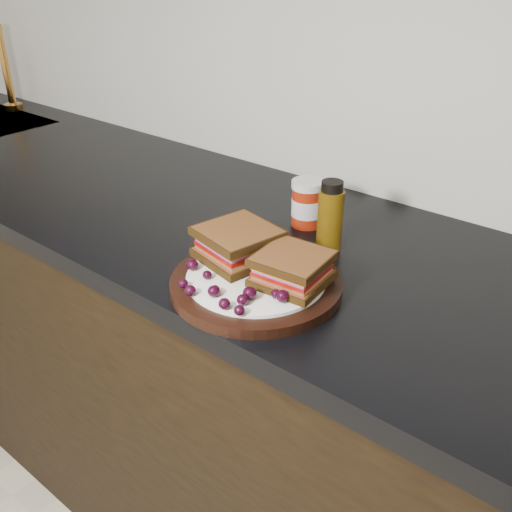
% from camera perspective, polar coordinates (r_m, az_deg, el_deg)
% --- Properties ---
extents(base_cabinets, '(3.96, 0.58, 0.86)m').
position_cam_1_polar(base_cabinets, '(1.47, -5.06, -12.20)').
color(base_cabinets, black).
rests_on(base_cabinets, ground_plane).
extents(countertop, '(3.98, 0.60, 0.04)m').
position_cam_1_polar(countertop, '(1.23, -5.96, 3.86)').
color(countertop, black).
rests_on(countertop, base_cabinets).
extents(faucet, '(0.06, 0.22, 0.28)m').
position_cam_1_polar(faucet, '(2.12, -23.77, 16.93)').
color(faucet, '#C88432').
rests_on(faucet, countertop).
extents(plate, '(0.28, 0.28, 0.02)m').
position_cam_1_polar(plate, '(0.93, 0.00, -2.76)').
color(plate, black).
rests_on(plate, countertop).
extents(sandwich_left, '(0.14, 0.14, 0.05)m').
position_cam_1_polar(sandwich_left, '(0.96, -1.81, 1.24)').
color(sandwich_left, brown).
rests_on(sandwich_left, plate).
extents(sandwich_right, '(0.12, 0.12, 0.05)m').
position_cam_1_polar(sandwich_right, '(0.89, 3.66, -1.27)').
color(sandwich_right, brown).
rests_on(sandwich_right, plate).
extents(grape_0, '(0.02, 0.02, 0.02)m').
position_cam_1_polar(grape_0, '(0.94, -6.39, -0.87)').
color(grape_0, black).
rests_on(grape_0, plate).
extents(grape_1, '(0.02, 0.02, 0.01)m').
position_cam_1_polar(grape_1, '(0.91, -4.91, -1.90)').
color(grape_1, black).
rests_on(grape_1, plate).
extents(grape_2, '(0.02, 0.02, 0.01)m').
position_cam_1_polar(grape_2, '(0.89, -7.29, -2.74)').
color(grape_2, black).
rests_on(grape_2, plate).
extents(grape_3, '(0.02, 0.02, 0.02)m').
position_cam_1_polar(grape_3, '(0.87, -6.60, -3.45)').
color(grape_3, black).
rests_on(grape_3, plate).
extents(grape_4, '(0.02, 0.02, 0.02)m').
position_cam_1_polar(grape_4, '(0.87, -4.25, -3.53)').
color(grape_4, black).
rests_on(grape_4, plate).
extents(grape_5, '(0.01, 0.01, 0.01)m').
position_cam_1_polar(grape_5, '(0.87, -4.11, -3.35)').
color(grape_5, black).
rests_on(grape_5, plate).
extents(grape_6, '(0.02, 0.02, 0.02)m').
position_cam_1_polar(grape_6, '(0.84, -3.18, -4.79)').
color(grape_6, black).
rests_on(grape_6, plate).
extents(grape_7, '(0.02, 0.02, 0.02)m').
position_cam_1_polar(grape_7, '(0.82, -1.68, -5.45)').
color(grape_7, black).
rests_on(grape_7, plate).
extents(grape_8, '(0.02, 0.02, 0.02)m').
position_cam_1_polar(grape_8, '(0.84, -1.35, -4.40)').
color(grape_8, black).
rests_on(grape_8, plate).
extents(grape_9, '(0.02, 0.02, 0.02)m').
position_cam_1_polar(grape_9, '(0.86, -0.64, -3.73)').
color(grape_9, black).
rests_on(grape_9, plate).
extents(grape_10, '(0.02, 0.02, 0.02)m').
position_cam_1_polar(grape_10, '(0.85, 2.67, -4.02)').
color(grape_10, black).
rests_on(grape_10, plate).
extents(grape_11, '(0.02, 0.02, 0.01)m').
position_cam_1_polar(grape_11, '(0.86, 2.02, -3.81)').
color(grape_11, black).
rests_on(grape_11, plate).
extents(grape_12, '(0.02, 0.02, 0.01)m').
position_cam_1_polar(grape_12, '(0.86, 4.37, -3.93)').
color(grape_12, black).
rests_on(grape_12, plate).
extents(grape_13, '(0.02, 0.02, 0.01)m').
position_cam_1_polar(grape_13, '(0.88, 5.52, -3.29)').
color(grape_13, black).
rests_on(grape_13, plate).
extents(grape_14, '(0.02, 0.02, 0.02)m').
position_cam_1_polar(grape_14, '(0.90, 4.82, -2.15)').
color(grape_14, black).
rests_on(grape_14, plate).
extents(grape_15, '(0.02, 0.02, 0.02)m').
position_cam_1_polar(grape_15, '(0.92, 3.55, -1.49)').
color(grape_15, black).
rests_on(grape_15, plate).
extents(grape_16, '(0.02, 0.02, 0.02)m').
position_cam_1_polar(grape_16, '(0.97, -0.72, 0.33)').
color(grape_16, black).
rests_on(grape_16, plate).
extents(grape_17, '(0.02, 0.02, 0.02)m').
position_cam_1_polar(grape_17, '(0.96, -1.44, 0.12)').
color(grape_17, black).
rests_on(grape_17, plate).
extents(grape_18, '(0.02, 0.02, 0.02)m').
position_cam_1_polar(grape_18, '(0.98, -3.34, 0.83)').
color(grape_18, black).
rests_on(grape_18, plate).
extents(grape_19, '(0.02, 0.02, 0.02)m').
position_cam_1_polar(grape_19, '(0.97, -3.66, 0.30)').
color(grape_19, black).
rests_on(grape_19, plate).
extents(grape_20, '(0.02, 0.02, 0.02)m').
position_cam_1_polar(grape_20, '(0.94, -3.63, -0.75)').
color(grape_20, black).
rests_on(grape_20, plate).
extents(grape_21, '(0.02, 0.02, 0.02)m').
position_cam_1_polar(grape_21, '(0.96, -0.51, -0.06)').
color(grape_21, black).
rests_on(grape_21, plate).
extents(grape_22, '(0.02, 0.02, 0.01)m').
position_cam_1_polar(grape_22, '(0.97, -2.03, 0.13)').
color(grape_22, black).
rests_on(grape_22, plate).
extents(grape_23, '(0.02, 0.02, 0.02)m').
position_cam_1_polar(grape_23, '(0.98, -3.65, 0.74)').
color(grape_23, black).
rests_on(grape_23, plate).
extents(condiment_jar, '(0.07, 0.07, 0.09)m').
position_cam_1_polar(condiment_jar, '(1.13, 5.12, 5.27)').
color(condiment_jar, '#9D220B').
rests_on(condiment_jar, countertop).
extents(oil_bottle, '(0.05, 0.05, 0.13)m').
position_cam_1_polar(oil_bottle, '(1.04, 7.45, 4.06)').
color(oil_bottle, '#523908').
rests_on(oil_bottle, countertop).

